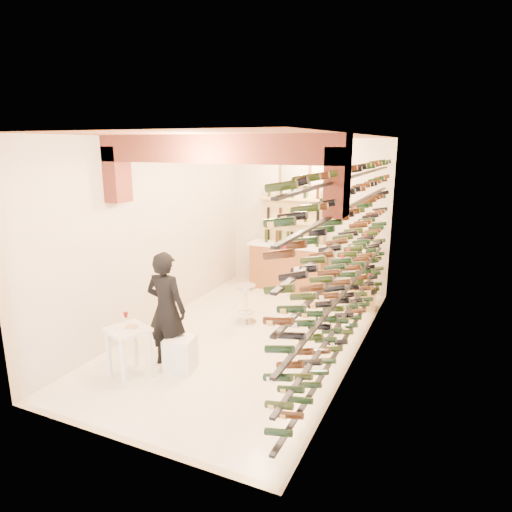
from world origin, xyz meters
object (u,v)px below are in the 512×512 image
at_px(person, 166,310).
at_px(crate_lower, 360,300).
at_px(back_counter, 288,265).
at_px(tasting_table, 128,337).
at_px(white_stool, 180,354).
at_px(wine_rack, 345,255).
at_px(chrome_barstool, 246,301).

bearing_deg(person, crate_lower, -121.47).
bearing_deg(back_counter, tasting_table, -97.54).
relative_size(white_stool, crate_lower, 0.89).
xyz_separation_m(wine_rack, white_stool, (-1.92, -1.40, -1.31)).
height_order(chrome_barstool, crate_lower, chrome_barstool).
bearing_deg(white_stool, wine_rack, 36.14).
bearing_deg(person, white_stool, 164.04).
bearing_deg(back_counter, wine_rack, -55.34).
height_order(person, crate_lower, person).
height_order(back_counter, white_stool, back_counter).
xyz_separation_m(chrome_barstool, crate_lower, (1.69, 1.58, -0.24)).
relative_size(back_counter, chrome_barstool, 2.42).
distance_m(wine_rack, tasting_table, 3.20).
distance_m(back_counter, person, 4.01).
bearing_deg(tasting_table, crate_lower, 80.96).
distance_m(white_stool, crate_lower, 3.92).
xyz_separation_m(back_counter, chrome_barstool, (0.01, -2.14, -0.13)).
bearing_deg(chrome_barstool, white_stool, -93.02).
relative_size(person, chrome_barstool, 2.37).
distance_m(wine_rack, crate_lower, 2.50).
height_order(tasting_table, crate_lower, tasting_table).
distance_m(back_counter, chrome_barstool, 2.15).
bearing_deg(wine_rack, person, -148.45).
height_order(tasting_table, chrome_barstool, tasting_table).
bearing_deg(person, tasting_table, 62.97).
bearing_deg(chrome_barstool, person, -100.84).
bearing_deg(crate_lower, person, -120.84).
height_order(wine_rack, white_stool, wine_rack).
distance_m(tasting_table, white_stool, 0.76).
relative_size(tasting_table, crate_lower, 1.59).
relative_size(chrome_barstool, crate_lower, 1.30).
distance_m(wine_rack, white_stool, 2.71).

